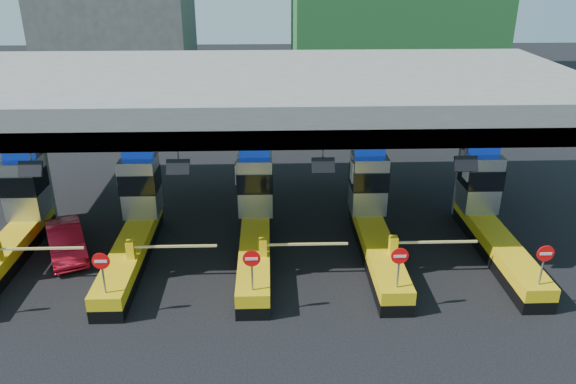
{
  "coord_description": "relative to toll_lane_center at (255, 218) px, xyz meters",
  "views": [
    {
      "loc": [
        0.66,
        -21.06,
        11.62
      ],
      "look_at": [
        1.38,
        0.0,
        2.69
      ],
      "focal_mm": 35.0,
      "sensor_mm": 36.0,
      "label": 1
    }
  ],
  "objects": [
    {
      "name": "ground",
      "position": [
        -0.0,
        -0.28,
        -1.4
      ],
      "size": [
        120.0,
        120.0,
        0.0
      ],
      "primitive_type": "plane",
      "color": "black",
      "rests_on": "ground"
    },
    {
      "name": "toll_canopy",
      "position": [
        -0.0,
        2.59,
        4.74
      ],
      "size": [
        28.0,
        12.09,
        7.0
      ],
      "color": "slate",
      "rests_on": "ground"
    },
    {
      "name": "toll_lane_far_left",
      "position": [
        -10.0,
        0.0,
        0.0
      ],
      "size": [
        4.43,
        8.0,
        4.16
      ],
      "color": "black",
      "rests_on": "ground"
    },
    {
      "name": "toll_lane_left",
      "position": [
        -5.0,
        0.0,
        0.0
      ],
      "size": [
        4.43,
        8.0,
        4.16
      ],
      "color": "black",
      "rests_on": "ground"
    },
    {
      "name": "toll_lane_center",
      "position": [
        0.0,
        0.0,
        0.0
      ],
      "size": [
        4.43,
        8.0,
        4.16
      ],
      "color": "black",
      "rests_on": "ground"
    },
    {
      "name": "toll_lane_right",
      "position": [
        5.0,
        0.0,
        0.0
      ],
      "size": [
        4.43,
        8.0,
        4.16
      ],
      "color": "black",
      "rests_on": "ground"
    },
    {
      "name": "toll_lane_far_right",
      "position": [
        10.0,
        0.0,
        0.0
      ],
      "size": [
        4.43,
        8.0,
        4.16
      ],
      "color": "black",
      "rests_on": "ground"
    },
    {
      "name": "red_car",
      "position": [
        -7.87,
        -0.36,
        -0.76
      ],
      "size": [
        2.8,
        4.09,
        1.28
      ],
      "primitive_type": "imported",
      "rotation": [
        0.0,
        0.0,
        0.42
      ],
      "color": "red",
      "rests_on": "ground"
    }
  ]
}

